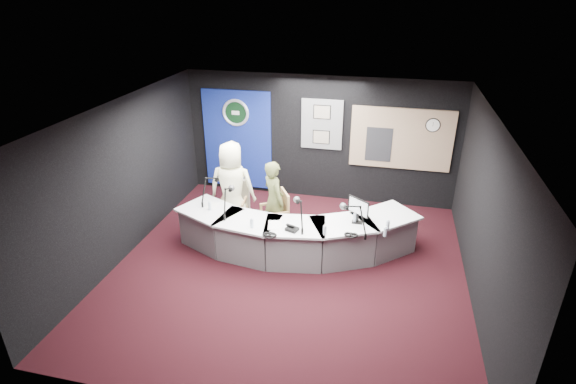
% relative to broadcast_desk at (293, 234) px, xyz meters
% --- Properties ---
extents(ground, '(6.00, 6.00, 0.00)m').
position_rel_broadcast_desk_xyz_m(ground, '(0.05, -0.55, -0.38)').
color(ground, black).
rests_on(ground, ground).
extents(ceiling, '(6.00, 6.00, 0.02)m').
position_rel_broadcast_desk_xyz_m(ceiling, '(0.05, -0.55, 2.42)').
color(ceiling, silver).
rests_on(ceiling, ground).
extents(wall_back, '(6.00, 0.02, 2.80)m').
position_rel_broadcast_desk_xyz_m(wall_back, '(0.05, 2.45, 1.02)').
color(wall_back, black).
rests_on(wall_back, ground).
extents(wall_front, '(6.00, 0.02, 2.80)m').
position_rel_broadcast_desk_xyz_m(wall_front, '(0.05, -3.55, 1.02)').
color(wall_front, black).
rests_on(wall_front, ground).
extents(wall_left, '(0.02, 6.00, 2.80)m').
position_rel_broadcast_desk_xyz_m(wall_left, '(-2.95, -0.55, 1.02)').
color(wall_left, black).
rests_on(wall_left, ground).
extents(wall_right, '(0.02, 6.00, 2.80)m').
position_rel_broadcast_desk_xyz_m(wall_right, '(3.05, -0.55, 1.02)').
color(wall_right, black).
rests_on(wall_right, ground).
extents(broadcast_desk, '(4.50, 1.90, 0.75)m').
position_rel_broadcast_desk_xyz_m(broadcast_desk, '(0.00, 0.00, 0.00)').
color(broadcast_desk, silver).
rests_on(broadcast_desk, ground).
extents(backdrop_panel, '(1.60, 0.05, 2.30)m').
position_rel_broadcast_desk_xyz_m(backdrop_panel, '(-1.85, 2.42, 0.88)').
color(backdrop_panel, navy).
rests_on(backdrop_panel, wall_back).
extents(agency_seal, '(0.63, 0.07, 0.63)m').
position_rel_broadcast_desk_xyz_m(agency_seal, '(-1.85, 2.38, 1.52)').
color(agency_seal, silver).
rests_on(agency_seal, backdrop_panel).
extents(seal_center, '(0.48, 0.01, 0.48)m').
position_rel_broadcast_desk_xyz_m(seal_center, '(-1.85, 2.38, 1.52)').
color(seal_center, black).
rests_on(seal_center, backdrop_panel).
extents(pinboard, '(0.90, 0.04, 1.10)m').
position_rel_broadcast_desk_xyz_m(pinboard, '(0.10, 2.42, 1.38)').
color(pinboard, slate).
rests_on(pinboard, wall_back).
extents(framed_photo_upper, '(0.34, 0.02, 0.27)m').
position_rel_broadcast_desk_xyz_m(framed_photo_upper, '(0.10, 2.39, 1.65)').
color(framed_photo_upper, gray).
rests_on(framed_photo_upper, pinboard).
extents(framed_photo_lower, '(0.34, 0.02, 0.27)m').
position_rel_broadcast_desk_xyz_m(framed_photo_lower, '(0.10, 2.39, 1.09)').
color(framed_photo_lower, gray).
rests_on(framed_photo_lower, pinboard).
extents(booth_window_frame, '(2.12, 0.06, 1.32)m').
position_rel_broadcast_desk_xyz_m(booth_window_frame, '(1.80, 2.42, 1.18)').
color(booth_window_frame, '#9D7E62').
rests_on(booth_window_frame, wall_back).
extents(booth_glow, '(2.00, 0.02, 1.20)m').
position_rel_broadcast_desk_xyz_m(booth_glow, '(1.80, 2.41, 1.18)').
color(booth_glow, '#FBE59E').
rests_on(booth_glow, booth_window_frame).
extents(equipment_rack, '(0.55, 0.02, 0.75)m').
position_rel_broadcast_desk_xyz_m(equipment_rack, '(1.35, 2.39, 1.03)').
color(equipment_rack, black).
rests_on(equipment_rack, booth_window_frame).
extents(wall_clock, '(0.28, 0.01, 0.28)m').
position_rel_broadcast_desk_xyz_m(wall_clock, '(2.40, 2.39, 1.52)').
color(wall_clock, white).
rests_on(wall_clock, booth_window_frame).
extents(armchair_left, '(0.54, 0.54, 0.87)m').
position_rel_broadcast_desk_xyz_m(armchair_left, '(-1.36, 0.60, 0.06)').
color(armchair_left, '#A67D4B').
rests_on(armchair_left, ground).
extents(armchair_right, '(0.75, 0.75, 0.98)m').
position_rel_broadcast_desk_xyz_m(armchair_right, '(-0.47, 0.44, 0.11)').
color(armchair_right, '#A67D4B').
rests_on(armchair_right, ground).
extents(draped_jacket, '(0.51, 0.16, 0.70)m').
position_rel_broadcast_desk_xyz_m(draped_jacket, '(-1.35, 0.84, 0.24)').
color(draped_jacket, '#696459').
rests_on(draped_jacket, armchair_left).
extents(person_man, '(0.96, 0.68, 1.84)m').
position_rel_broadcast_desk_xyz_m(person_man, '(-1.36, 0.60, 0.54)').
color(person_man, '#FFFCCB').
rests_on(person_man, ground).
extents(person_woman, '(0.67, 0.69, 1.59)m').
position_rel_broadcast_desk_xyz_m(person_woman, '(-0.47, 0.44, 0.42)').
color(person_woman, brown).
rests_on(person_woman, ground).
extents(computer_monitor, '(0.36, 0.27, 0.29)m').
position_rel_broadcast_desk_xyz_m(computer_monitor, '(1.15, 0.02, 0.70)').
color(computer_monitor, black).
rests_on(computer_monitor, broadcast_desk).
extents(desk_phone, '(0.24, 0.22, 0.05)m').
position_rel_broadcast_desk_xyz_m(desk_phone, '(0.09, -0.50, 0.40)').
color(desk_phone, black).
rests_on(desk_phone, broadcast_desk).
extents(headphones_near, '(0.20, 0.20, 0.03)m').
position_rel_broadcast_desk_xyz_m(headphones_near, '(1.09, -0.45, 0.39)').
color(headphones_near, black).
rests_on(headphones_near, broadcast_desk).
extents(headphones_far, '(0.23, 0.23, 0.04)m').
position_rel_broadcast_desk_xyz_m(headphones_far, '(-0.23, -0.75, 0.39)').
color(headphones_far, black).
rests_on(headphones_far, broadcast_desk).
extents(paper_stack, '(0.24, 0.32, 0.00)m').
position_rel_broadcast_desk_xyz_m(paper_stack, '(-1.57, 0.06, 0.38)').
color(paper_stack, white).
rests_on(paper_stack, broadcast_desk).
extents(notepad, '(0.30, 0.37, 0.00)m').
position_rel_broadcast_desk_xyz_m(notepad, '(-0.23, -0.39, 0.38)').
color(notepad, white).
rests_on(notepad, broadcast_desk).
extents(boom_mic_a, '(0.24, 0.73, 0.60)m').
position_rel_broadcast_desk_xyz_m(boom_mic_a, '(-1.66, 0.27, 0.68)').
color(boom_mic_a, black).
rests_on(boom_mic_a, broadcast_desk).
extents(boom_mic_b, '(0.19, 0.74, 0.60)m').
position_rel_broadcast_desk_xyz_m(boom_mic_b, '(-1.18, -0.10, 0.68)').
color(boom_mic_b, black).
rests_on(boom_mic_b, broadcast_desk).
extents(boom_mic_c, '(0.34, 0.70, 0.60)m').
position_rel_broadcast_desk_xyz_m(boom_mic_c, '(0.18, -0.29, 0.68)').
color(boom_mic_c, black).
rests_on(boom_mic_c, broadcast_desk).
extents(boom_mic_d, '(0.55, 0.56, 0.60)m').
position_rel_broadcast_desk_xyz_m(boom_mic_d, '(1.11, -0.29, 0.68)').
color(boom_mic_d, black).
rests_on(boom_mic_d, broadcast_desk).
extents(water_bottles, '(3.27, 0.64, 0.18)m').
position_rel_broadcast_desk_xyz_m(water_bottles, '(0.06, -0.26, 0.46)').
color(water_bottles, silver).
rests_on(water_bottles, broadcast_desk).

